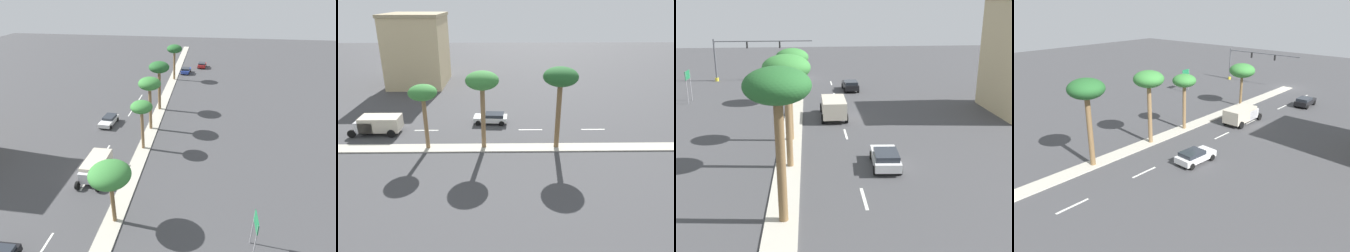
{
  "view_description": "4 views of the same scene",
  "coord_description": "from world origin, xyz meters",
  "views": [
    {
      "loc": [
        7.71,
        -2.72,
        19.47
      ],
      "look_at": [
        2.9,
        30.76,
        2.3
      ],
      "focal_mm": 29.78,
      "sensor_mm": 36.0,
      "label": 1
    },
    {
      "loc": [
        28.67,
        35.84,
        14.48
      ],
      "look_at": [
        0.36,
        36.25,
        2.64
      ],
      "focal_mm": 33.12,
      "sensor_mm": 36.0,
      "label": 2
    },
    {
      "loc": [
        -1.68,
        60.88,
        11.48
      ],
      "look_at": [
        -3.84,
        36.07,
        3.64
      ],
      "focal_mm": 43.16,
      "sensor_mm": 36.0,
      "label": 3
    },
    {
      "loc": [
        -26.31,
        58.34,
        14.89
      ],
      "look_at": [
        -3.51,
        32.55,
        2.39
      ],
      "focal_mm": 37.41,
      "sensor_mm": 36.0,
      "label": 4
    }
  ],
  "objects": [
    {
      "name": "palm_tree_far",
      "position": [
        -0.17,
        33.97,
        6.89
      ],
      "size": [
        3.24,
        3.24,
        7.91
      ],
      "color": "olive",
      "rests_on": "median_curb"
    },
    {
      "name": "commercial_building",
      "position": [
        -26.25,
        21.33,
        6.01
      ],
      "size": [
        11.1,
        9.52,
        11.99
      ],
      "color": "#C6B284",
      "rests_on": "ground"
    },
    {
      "name": "palm_tree_front",
      "position": [
        -0.11,
        41.46,
        7.2
      ],
      "size": [
        3.38,
        3.38,
        8.3
      ],
      "color": "brown",
      "rests_on": "median_curb"
    },
    {
      "name": "lane_stripe_center",
      "position": [
        -4.78,
        46.63,
        0.01
      ],
      "size": [
        0.2,
        2.8,
        0.01
      ],
      "primitive_type": "cube",
      "color": "silver",
      "rests_on": "ground"
    },
    {
      "name": "sedan_white_front",
      "position": [
        -6.94,
        34.55,
        0.71
      ],
      "size": [
        2.17,
        4.18,
        1.29
      ],
      "color": "silver",
      "rests_on": "ground"
    },
    {
      "name": "palm_tree_leading",
      "position": [
        -0.06,
        28.24,
        5.78
      ],
      "size": [
        2.78,
        2.78,
        6.65
      ],
      "color": "olive",
      "rests_on": "median_curb"
    },
    {
      "name": "box_truck",
      "position": [
        -4.03,
        21.67,
        1.18
      ],
      "size": [
        2.56,
        5.59,
        2.06
      ],
      "color": "silver",
      "rests_on": "ground"
    },
    {
      "name": "median_curb",
      "position": [
        0.0,
        48.53,
        0.06
      ],
      "size": [
        1.8,
        97.06,
        0.12
      ],
      "primitive_type": "cube",
      "color": "#B7B2A3",
      "rests_on": "ground"
    },
    {
      "name": "lane_stripe_trailing",
      "position": [
        -4.78,
        20.31,
        0.01
      ],
      "size": [
        0.2,
        2.8,
        0.01
      ],
      "primitive_type": "cube",
      "color": "silver",
      "rests_on": "ground"
    },
    {
      "name": "ground_plane",
      "position": [
        0.0,
        37.75,
        0.0
      ],
      "size": [
        160.0,
        160.0,
        0.0
      ],
      "primitive_type": "plane",
      "color": "#424244"
    },
    {
      "name": "lane_stripe_outboard",
      "position": [
        -4.78,
        39.21,
        0.01
      ],
      "size": [
        0.2,
        2.8,
        0.01
      ],
      "primitive_type": "cube",
      "color": "silver",
      "rests_on": "ground"
    },
    {
      "name": "lane_stripe_far",
      "position": [
        -4.78,
        26.99,
        0.01
      ],
      "size": [
        0.2,
        2.8,
        0.01
      ],
      "primitive_type": "cube",
      "color": "silver",
      "rests_on": "ground"
    }
  ]
}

